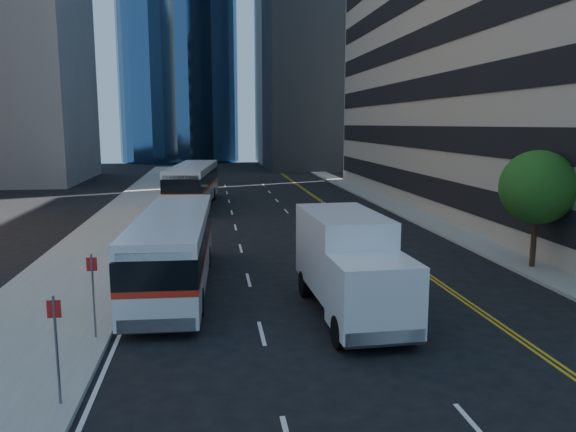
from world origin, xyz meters
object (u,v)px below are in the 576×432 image
Objects in this scene: street_tree at (537,187)px; box_truck at (350,264)px; bus_front at (174,247)px; bus_rear at (193,184)px.

street_tree is 10.70m from box_truck.
bus_front is 7.21m from box_truck.
bus_rear is at bearing 125.19° from street_tree.
box_truck is (5.90, -26.44, 0.01)m from bus_rear.
bus_front is 1.64× the size of box_truck.
bus_rear is 27.09m from box_truck.
bus_front is 0.91× the size of bus_rear.
bus_rear is at bearing 100.61° from box_truck.
box_truck is at bearing -71.60° from bus_rear.
street_tree is 0.40× the size of bus_rear.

